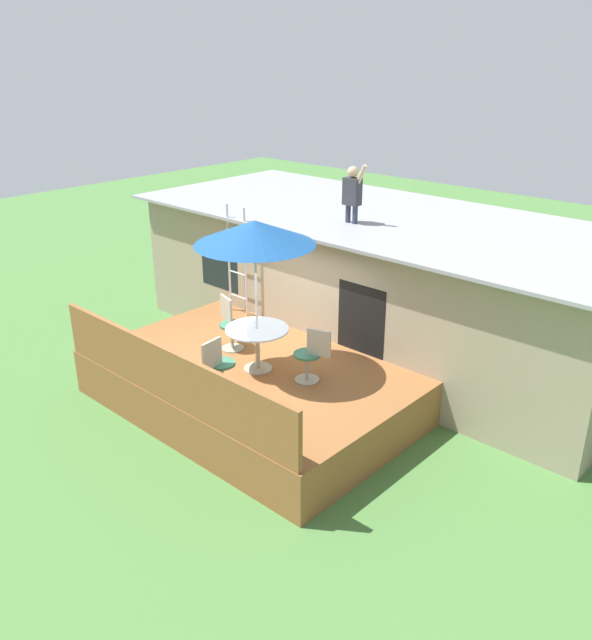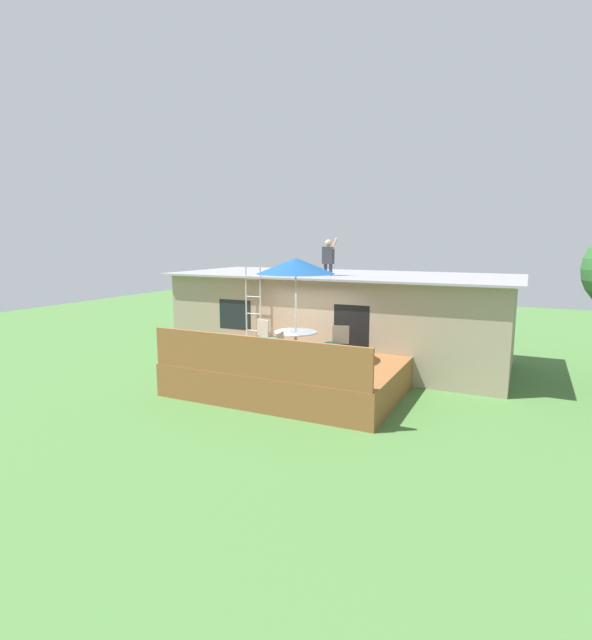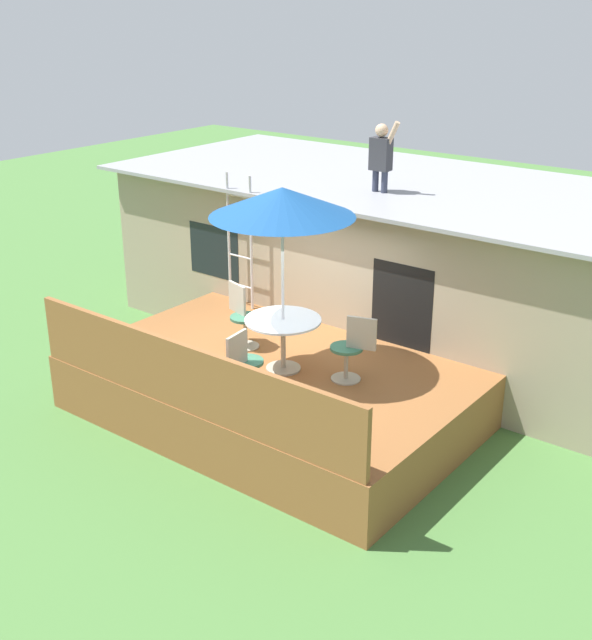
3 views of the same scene
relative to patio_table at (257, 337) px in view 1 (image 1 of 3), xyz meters
The scene contains 11 objects.
ground_plane 1.40m from the patio_table, 155.96° to the left, with size 40.00×40.00×0.00m, color #477538.
house 3.69m from the patio_table, 93.08° to the left, with size 10.50×4.50×2.74m.
deck 1.01m from the patio_table, 155.96° to the left, with size 5.45×3.62×0.80m, color brown.
deck_railing 1.69m from the patio_table, 96.75° to the right, with size 5.35×0.08×0.90m, color brown.
patio_table is the anchor object (origin of this frame).
patio_umbrella 1.76m from the patio_table, 135.00° to the right, with size 1.90×1.90×2.54m.
step_ladder 2.63m from the patio_table, 144.24° to the left, with size 0.52×0.04×2.20m.
person_figure 3.41m from the patio_table, 95.58° to the left, with size 0.47×0.20×1.11m.
patio_chair_left 1.03m from the patio_table, 164.04° to the left, with size 0.61×0.44×0.92m.
patio_chair_right 0.98m from the patio_table, 17.04° to the left, with size 0.61×0.44×0.92m.
patio_chair_near 0.96m from the patio_table, 83.36° to the right, with size 0.44×0.62×0.92m.
Camera 1 is at (7.26, -6.84, 5.76)m, focal length 36.62 mm.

